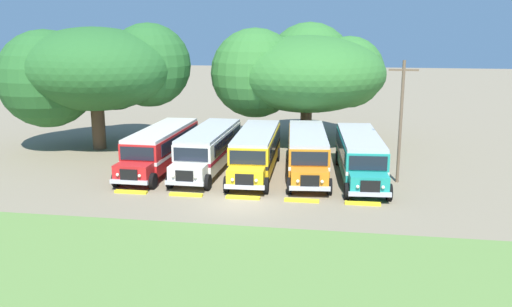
{
  "coord_description": "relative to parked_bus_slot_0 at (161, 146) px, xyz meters",
  "views": [
    {
      "loc": [
        5.55,
        -28.67,
        9.75
      ],
      "look_at": [
        0.0,
        5.74,
        1.6
      ],
      "focal_mm": 38.02,
      "sensor_mm": 36.0,
      "label": 1
    }
  ],
  "objects": [
    {
      "name": "parked_bus_slot_1",
      "position": [
        3.38,
        0.26,
        0.0
      ],
      "size": [
        2.83,
        10.86,
        2.82
      ],
      "rotation": [
        0.0,
        0.0,
        -1.59
      ],
      "color": "silver",
      "rests_on": "ground_plane"
    },
    {
      "name": "ground_plane",
      "position": [
        6.94,
        -6.93,
        -1.58
      ],
      "size": [
        220.0,
        220.0,
        0.0
      ],
      "primitive_type": "plane",
      "color": "#84755B"
    },
    {
      "name": "curb_wheelstop_2",
      "position": [
        6.94,
        -5.99,
        -1.51
      ],
      "size": [
        2.0,
        0.36,
        0.15
      ],
      "primitive_type": "cube",
      "color": "yellow",
      "rests_on": "ground_plane"
    },
    {
      "name": "parked_bus_slot_4",
      "position": [
        13.73,
        -0.2,
        0.0
      ],
      "size": [
        3.4,
        10.95,
        2.82
      ],
      "rotation": [
        0.0,
        0.0,
        -1.49
      ],
      "color": "teal",
      "rests_on": "ground_plane"
    },
    {
      "name": "curb_wheelstop_3",
      "position": [
        10.37,
        -5.99,
        -1.51
      ],
      "size": [
        2.0,
        0.36,
        0.15
      ],
      "primitive_type": "cube",
      "color": "yellow",
      "rests_on": "ground_plane"
    },
    {
      "name": "utility_pole",
      "position": [
        16.13,
        -0.97,
        2.56
      ],
      "size": [
        1.8,
        0.2,
        7.78
      ],
      "color": "brown",
      "rests_on": "ground_plane"
    },
    {
      "name": "broad_shade_tree",
      "position": [
        9.02,
        10.71,
        4.48
      ],
      "size": [
        14.38,
        13.16,
        10.22
      ],
      "color": "brown",
      "rests_on": "ground_plane"
    },
    {
      "name": "parked_bus_slot_0",
      "position": [
        0.0,
        0.0,
        0.0
      ],
      "size": [
        2.86,
        10.86,
        2.82
      ],
      "rotation": [
        0.0,
        0.0,
        -1.59
      ],
      "color": "red",
      "rests_on": "ground_plane"
    },
    {
      "name": "parked_bus_slot_3",
      "position": [
        10.22,
        0.38,
        0.0
      ],
      "size": [
        3.58,
        10.98,
        2.82
      ],
      "rotation": [
        0.0,
        0.0,
        -1.47
      ],
      "color": "orange",
      "rests_on": "ground_plane"
    },
    {
      "name": "secondary_tree",
      "position": [
        -7.29,
        5.69,
        4.7
      ],
      "size": [
        14.67,
        12.24,
        10.13
      ],
      "color": "brown",
      "rests_on": "ground_plane"
    },
    {
      "name": "curb_wheelstop_0",
      "position": [
        0.08,
        -5.99,
        -1.51
      ],
      "size": [
        2.0,
        0.36,
        0.15
      ],
      "primitive_type": "cube",
      "color": "yellow",
      "rests_on": "ground_plane"
    },
    {
      "name": "curb_wheelstop_4",
      "position": [
        13.8,
        -5.99,
        -1.51
      ],
      "size": [
        2.0,
        0.36,
        0.15
      ],
      "primitive_type": "cube",
      "color": "yellow",
      "rests_on": "ground_plane"
    },
    {
      "name": "parked_bus_slot_2",
      "position": [
        6.75,
        0.06,
        0.0
      ],
      "size": [
        3.04,
        10.89,
        2.82
      ],
      "rotation": [
        0.0,
        0.0,
        -1.53
      ],
      "color": "yellow",
      "rests_on": "ground_plane"
    },
    {
      "name": "curb_wheelstop_1",
      "position": [
        3.51,
        -5.99,
        -1.51
      ],
      "size": [
        2.0,
        0.36,
        0.15
      ],
      "primitive_type": "cube",
      "color": "yellow",
      "rests_on": "ground_plane"
    },
    {
      "name": "foreground_grass_strip",
      "position": [
        6.94,
        -16.03,
        -1.58
      ],
      "size": [
        80.0,
        11.38,
        0.01
      ],
      "primitive_type": "cube",
      "color": "olive",
      "rests_on": "ground_plane"
    }
  ]
}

